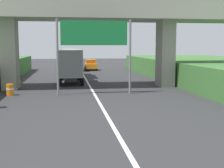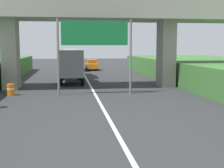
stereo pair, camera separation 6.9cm
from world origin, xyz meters
name	(u,v)px [view 1 (the left image)]	position (x,y,z in m)	size (l,w,h in m)	color
lane_centre_stripe	(97,98)	(0.00, 24.89, 0.00)	(0.20, 89.77, 0.01)	white
overpass_bridge	(90,18)	(0.00, 31.11, 6.40)	(40.00, 4.80, 8.38)	#9E998E
overhead_highway_sign	(94,39)	(0.00, 26.82, 4.40)	(5.88, 0.18, 5.88)	slate
truck_silver	(70,64)	(-1.78, 35.03, 1.93)	(2.44, 7.30, 3.44)	black
truck_black	(72,61)	(-1.49, 41.51, 1.93)	(2.44, 7.30, 3.44)	black
truck_white	(69,58)	(-1.79, 51.79, 1.93)	(2.44, 7.30, 3.44)	black
car_orange	(91,65)	(1.62, 52.33, 0.86)	(1.86, 4.10, 1.72)	orange
construction_barrel_4	(10,90)	(-6.55, 27.25, 0.46)	(0.57, 0.57, 0.90)	orange
construction_barrel_5	(18,82)	(-6.75, 32.28, 0.46)	(0.57, 0.57, 0.90)	orange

